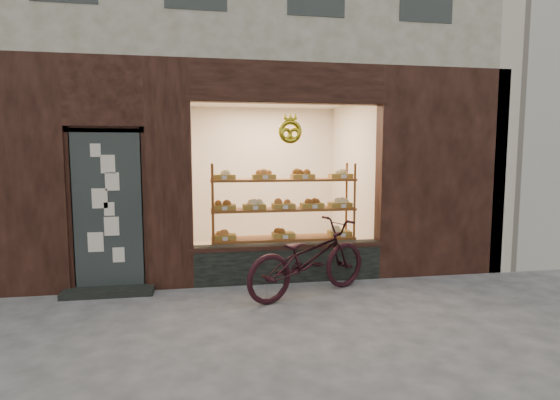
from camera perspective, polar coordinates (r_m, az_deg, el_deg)
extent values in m
plane|color=#474748|center=(4.44, 0.54, -18.49)|extent=(90.00, 90.00, 0.00)
cube|color=black|center=(6.40, 1.12, -8.14)|extent=(2.70, 0.25, 0.55)
cube|color=#2E3535|center=(6.21, -21.55, -1.25)|extent=(0.90, 0.04, 2.15)
cube|color=black|center=(6.27, -21.47, -11.09)|extent=(1.15, 0.35, 0.08)
torus|color=gold|center=(6.11, 1.34, 8.92)|extent=(0.33, 0.07, 0.33)
cube|color=brown|center=(6.86, 0.43, -9.10)|extent=(2.20, 0.45, 0.04)
cube|color=brown|center=(6.75, 0.44, -5.00)|extent=(2.20, 0.45, 0.03)
cube|color=brown|center=(6.68, 0.44, -1.21)|extent=(2.20, 0.45, 0.04)
cube|color=brown|center=(6.64, 0.44, 2.64)|extent=(2.20, 0.45, 0.04)
cylinder|color=brown|center=(6.40, -8.72, -2.95)|extent=(0.04, 0.04, 1.70)
cylinder|color=brown|center=(6.79, 9.67, -2.46)|extent=(0.04, 0.04, 1.70)
cylinder|color=brown|center=(6.79, -8.79, -2.44)|extent=(0.04, 0.04, 1.70)
cylinder|color=brown|center=(7.15, 8.64, -2.01)|extent=(0.04, 0.04, 1.70)
cube|color=olive|center=(6.64, -7.25, -4.77)|extent=(0.34, 0.24, 0.07)
sphere|color=#A86A3A|center=(6.63, -7.26, -4.05)|extent=(0.11, 0.11, 0.11)
cube|color=silver|center=(6.46, -7.18, -5.08)|extent=(0.07, 0.01, 0.05)
cube|color=olive|center=(6.74, 0.44, -4.57)|extent=(0.34, 0.24, 0.07)
sphere|color=brown|center=(6.73, 0.44, -3.85)|extent=(0.11, 0.11, 0.11)
cube|color=silver|center=(6.56, 0.73, -4.86)|extent=(0.07, 0.01, 0.05)
cube|color=olive|center=(6.95, 7.78, -4.29)|extent=(0.34, 0.24, 0.07)
sphere|color=beige|center=(6.94, 7.79, -3.60)|extent=(0.11, 0.11, 0.11)
cube|color=silver|center=(6.78, 8.25, -4.56)|extent=(0.08, 0.01, 0.05)
cube|color=olive|center=(6.57, -7.30, -0.92)|extent=(0.34, 0.24, 0.07)
sphere|color=brown|center=(6.57, -7.31, -0.18)|extent=(0.11, 0.11, 0.11)
cube|color=silver|center=(6.39, -7.23, -1.11)|extent=(0.07, 0.01, 0.06)
cube|color=olive|center=(6.61, -3.40, -0.84)|extent=(0.34, 0.24, 0.07)
sphere|color=beige|center=(6.60, -3.41, -0.11)|extent=(0.11, 0.11, 0.11)
cube|color=silver|center=(6.43, -3.22, -1.04)|extent=(0.07, 0.01, 0.06)
cube|color=olive|center=(6.67, 0.44, -0.76)|extent=(0.34, 0.24, 0.07)
sphere|color=#A86A3A|center=(6.66, 0.44, -0.04)|extent=(0.11, 0.11, 0.11)
cube|color=silver|center=(6.49, 0.73, -0.95)|extent=(0.07, 0.01, 0.06)
cube|color=olive|center=(6.77, 4.19, -0.69)|extent=(0.34, 0.24, 0.07)
sphere|color=brown|center=(6.76, 4.20, 0.03)|extent=(0.11, 0.11, 0.11)
cube|color=silver|center=(6.59, 4.58, -0.87)|extent=(0.07, 0.01, 0.06)
cube|color=olive|center=(6.89, 7.83, -0.61)|extent=(0.34, 0.24, 0.07)
sphere|color=beige|center=(6.88, 7.84, 0.10)|extent=(0.11, 0.11, 0.11)
cube|color=silver|center=(6.71, 8.31, -0.79)|extent=(0.08, 0.01, 0.06)
cube|color=olive|center=(6.54, -7.35, 3.00)|extent=(0.34, 0.24, 0.07)
sphere|color=beige|center=(6.53, -7.36, 3.75)|extent=(0.11, 0.11, 0.11)
cube|color=silver|center=(6.35, -7.28, 2.92)|extent=(0.07, 0.01, 0.06)
cube|color=olive|center=(6.59, -2.13, 3.07)|extent=(0.34, 0.24, 0.07)
sphere|color=#A86A3A|center=(6.58, -2.13, 3.81)|extent=(0.11, 0.11, 0.11)
cube|color=silver|center=(6.41, -1.91, 2.99)|extent=(0.08, 0.01, 0.06)
cube|color=olive|center=(6.69, 2.98, 3.12)|extent=(0.34, 0.24, 0.07)
sphere|color=brown|center=(6.69, 2.98, 3.84)|extent=(0.11, 0.11, 0.11)
cube|color=silver|center=(6.51, 3.34, 3.03)|extent=(0.07, 0.01, 0.06)
cube|color=olive|center=(6.85, 7.88, 3.13)|extent=(0.34, 0.24, 0.07)
sphere|color=beige|center=(6.85, 7.89, 3.84)|extent=(0.11, 0.11, 0.11)
cube|color=silver|center=(6.68, 8.36, 3.05)|extent=(0.08, 0.01, 0.06)
imported|color=black|center=(5.74, 3.73, -7.61)|extent=(1.96, 1.36, 0.98)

